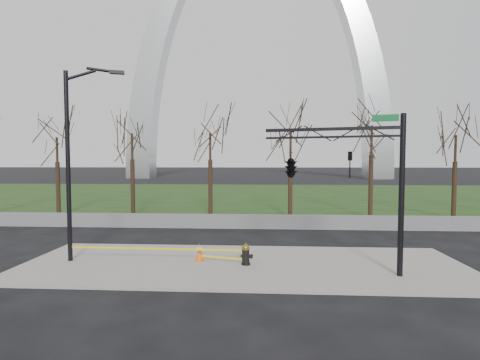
# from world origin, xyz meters

# --- Properties ---
(ground) EXTENTS (500.00, 500.00, 0.00)m
(ground) POSITION_xyz_m (0.00, 0.00, 0.00)
(ground) COLOR black
(ground) RESTS_ON ground
(sidewalk) EXTENTS (18.00, 6.00, 0.10)m
(sidewalk) POSITION_xyz_m (0.00, 0.00, 0.05)
(sidewalk) COLOR gray
(sidewalk) RESTS_ON ground
(grass_strip) EXTENTS (120.00, 40.00, 0.06)m
(grass_strip) POSITION_xyz_m (0.00, 30.00, 0.03)
(grass_strip) COLOR #203112
(grass_strip) RESTS_ON ground
(guardrail) EXTENTS (60.00, 0.30, 0.90)m
(guardrail) POSITION_xyz_m (0.00, 8.00, 0.45)
(guardrail) COLOR #59595B
(guardrail) RESTS_ON ground
(gateway_arch) EXTENTS (66.00, 6.00, 65.00)m
(gateway_arch) POSITION_xyz_m (0.00, 75.00, 32.50)
(gateway_arch) COLOR silver
(gateway_arch) RESTS_ON ground
(tree_row) EXTENTS (57.87, 4.00, 7.61)m
(tree_row) POSITION_xyz_m (5.93, 12.00, 3.81)
(tree_row) COLOR black
(tree_row) RESTS_ON ground
(fire_hydrant) EXTENTS (0.54, 0.39, 0.88)m
(fire_hydrant) POSITION_xyz_m (0.14, -0.19, 0.51)
(fire_hydrant) COLOR black
(fire_hydrant) RESTS_ON sidewalk
(traffic_cone) EXTENTS (0.37, 0.37, 0.72)m
(traffic_cone) POSITION_xyz_m (-1.84, 0.29, 0.46)
(traffic_cone) COLOR #E55C0C
(traffic_cone) RESTS_ON sidewalk
(street_light) EXTENTS (2.33, 0.86, 8.21)m
(street_light) POSITION_xyz_m (-7.06, 0.05, 4.69)
(street_light) COLOR black
(street_light) RESTS_ON ground
(traffic_signal_mast) EXTENTS (4.99, 2.54, 6.00)m
(traffic_signal_mast) POSITION_xyz_m (2.65, -0.53, 4.15)
(traffic_signal_mast) COLOR black
(traffic_signal_mast) RESTS_ON ground
(caution_tape) EXTENTS (7.41, 0.47, 0.45)m
(caution_tape) POSITION_xyz_m (-2.99, -0.06, 0.60)
(caution_tape) COLOR #DBC50B
(caution_tape) RESTS_ON ground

